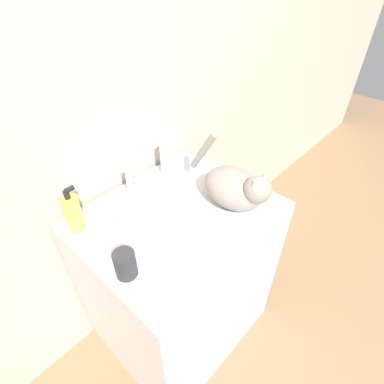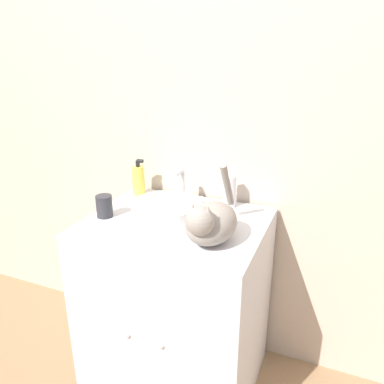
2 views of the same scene
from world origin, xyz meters
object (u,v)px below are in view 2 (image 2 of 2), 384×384
Objects in this scene: soap_bottle at (139,180)px; spray_bottle at (229,188)px; cup at (104,206)px; cat at (210,222)px.

spray_bottle is at bearing 1.42° from soap_bottle.
soap_bottle is at bearing -178.58° from spray_bottle.
spray_bottle is 0.55m from cup.
cat is at bearing -84.24° from spray_bottle.
spray_bottle is 1.95× the size of cup.
spray_bottle is (-0.03, 0.35, 0.01)m from cat.
cup is at bearing -93.21° from cat.
spray_bottle is at bearing 33.48° from cup.
cat reaches higher than soap_bottle.
soap_bottle is at bearing 90.25° from cup.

